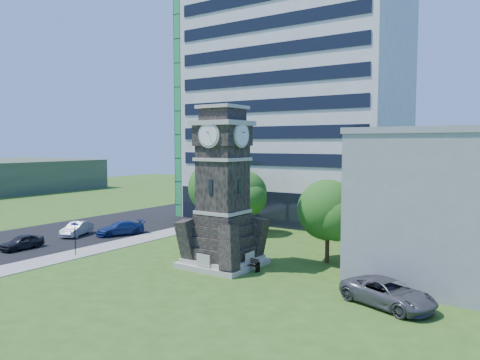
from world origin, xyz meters
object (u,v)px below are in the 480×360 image
Objects in this scene: clock_tower at (223,197)px; car_east_lot at (388,293)px; car_street_north at (120,228)px; car_street_mid at (77,229)px; park_bench at (248,264)px; car_street_south at (22,242)px; street_sign at (75,235)px.

clock_tower is 14.13m from car_east_lot.
clock_tower reaches higher than car_east_lot.
car_street_mid is at bearing -117.67° from car_street_north.
car_street_mid reaches higher than park_bench.
car_street_north is at bearing 74.64° from car_street_south.
car_east_lot is at bearing -2.42° from park_bench.
street_sign is at bearing -155.66° from park_bench.
car_east_lot is (32.50, -3.21, 0.07)m from car_street_mid.
car_street_north is 0.86× the size of car_east_lot.
street_sign is (-25.36, -2.30, 1.00)m from car_east_lot.
car_street_north is 2.65× the size of park_bench.
car_street_mid reaches higher than car_street_north.
car_street_mid is 0.76× the size of car_east_lot.
street_sign is at bearing -160.21° from clock_tower.
clock_tower reaches higher than car_street_mid.
car_east_lot is 1.97× the size of street_sign.
car_street_south is at bearing -102.79° from car_street_mid.
car_street_mid is at bearing -175.38° from park_bench.
clock_tower is 2.53× the size of car_street_north.
park_bench is 15.16m from street_sign.
car_street_north is 1.70× the size of street_sign.
clock_tower is 16.91m from car_street_north.
car_street_south is 6.76m from car_street_mid.
car_east_lot is (13.24, -2.06, -4.50)m from clock_tower.
clock_tower is 2.85× the size of car_street_mid.
street_sign is at bearing 115.07° from car_east_lot.
park_bench is at bearing 12.16° from car_street_north.
park_bench is 0.64× the size of street_sign.
park_bench is (18.19, -3.92, -0.20)m from car_street_north.
car_east_lot is at bearing -13.57° from street_sign.
car_street_mid is 9.08m from street_sign.
street_sign reaches higher than car_street_north.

